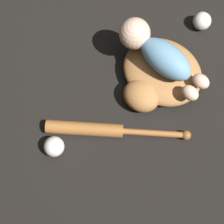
{
  "coord_description": "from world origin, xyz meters",
  "views": [
    {
      "loc": [
        -0.09,
        0.66,
        1.27
      ],
      "look_at": [
        0.07,
        0.25,
        0.07
      ],
      "focal_mm": 60.0,
      "sensor_mm": 36.0,
      "label": 1
    }
  ],
  "objects_px": {
    "baby_figure": "(157,52)",
    "baseball_spare": "(202,21)",
    "baseball": "(54,147)",
    "baseball_glove": "(159,76)",
    "baseball_bat": "(99,130)"
  },
  "relations": [
    {
      "from": "baseball_spare",
      "to": "baseball_glove",
      "type": "bearing_deg",
      "value": 74.64
    },
    {
      "from": "baby_figure",
      "to": "baseball_glove",
      "type": "bearing_deg",
      "value": 133.15
    },
    {
      "from": "baby_figure",
      "to": "baseball_bat",
      "type": "xyz_separation_m",
      "value": [
        0.09,
        0.3,
        -0.12
      ]
    },
    {
      "from": "baby_figure",
      "to": "baseball",
      "type": "xyz_separation_m",
      "value": [
        0.21,
        0.41,
        -0.1
      ]
    },
    {
      "from": "baby_figure",
      "to": "baseball_bat",
      "type": "relative_size",
      "value": 0.74
    },
    {
      "from": "baseball_glove",
      "to": "baseball",
      "type": "relative_size",
      "value": 5.07
    },
    {
      "from": "baseball",
      "to": "baseball_spare",
      "type": "xyz_separation_m",
      "value": [
        -0.32,
        -0.66,
        -0.0
      ]
    },
    {
      "from": "baby_figure",
      "to": "baseball_spare",
      "type": "relative_size",
      "value": 5.14
    },
    {
      "from": "baseball_glove",
      "to": "baseball_bat",
      "type": "relative_size",
      "value": 0.73
    },
    {
      "from": "baseball_glove",
      "to": "baseball_spare",
      "type": "xyz_separation_m",
      "value": [
        -0.08,
        -0.28,
        -0.01
      ]
    },
    {
      "from": "baseball",
      "to": "baseball_spare",
      "type": "relative_size",
      "value": 1.0
    },
    {
      "from": "baby_figure",
      "to": "baseball_bat",
      "type": "distance_m",
      "value": 0.33
    },
    {
      "from": "baseball",
      "to": "baseball_glove",
      "type": "bearing_deg",
      "value": -123.12
    },
    {
      "from": "baseball_glove",
      "to": "baby_figure",
      "type": "distance_m",
      "value": 0.11
    },
    {
      "from": "baseball_glove",
      "to": "baby_figure",
      "type": "relative_size",
      "value": 0.99
    }
  ]
}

